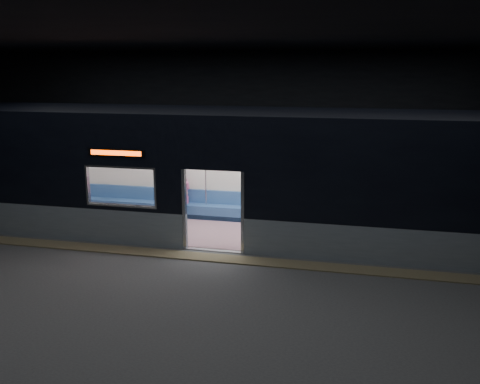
% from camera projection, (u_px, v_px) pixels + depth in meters
% --- Properties ---
extents(station_floor, '(24.00, 14.00, 0.01)m').
position_uv_depth(station_floor, '(202.00, 267.00, 11.63)').
color(station_floor, '#47494C').
rests_on(station_floor, ground).
extents(station_envelope, '(24.00, 14.00, 5.00)m').
position_uv_depth(station_envelope, '(198.00, 105.00, 10.75)').
color(station_envelope, black).
rests_on(station_envelope, station_floor).
extents(tactile_strip, '(22.80, 0.50, 0.03)m').
position_uv_depth(tactile_strip, '(208.00, 257.00, 12.15)').
color(tactile_strip, '#8C7F59').
rests_on(tactile_strip, station_floor).
extents(metro_car, '(18.00, 3.04, 3.35)m').
position_uv_depth(metro_car, '(228.00, 167.00, 13.60)').
color(metro_car, '#92A0AF').
rests_on(metro_car, station_floor).
extents(passenger, '(0.43, 0.73, 1.42)m').
position_uv_depth(passenger, '(180.00, 192.00, 15.16)').
color(passenger, black).
rests_on(passenger, metro_car).
extents(handbag, '(0.33, 0.29, 0.15)m').
position_uv_depth(handbag, '(176.00, 198.00, 14.97)').
color(handbag, black).
rests_on(handbag, passenger).
extents(transit_map, '(0.88, 0.03, 0.58)m').
position_uv_depth(transit_map, '(417.00, 180.00, 13.87)').
color(transit_map, white).
rests_on(transit_map, metro_car).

